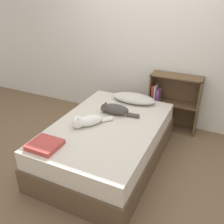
% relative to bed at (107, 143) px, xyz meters
% --- Properties ---
extents(ground_plane, '(8.00, 8.00, 0.00)m').
position_rel_bed_xyz_m(ground_plane, '(0.00, 0.00, -0.26)').
color(ground_plane, brown).
extents(wall_back, '(8.00, 0.06, 2.50)m').
position_rel_bed_xyz_m(wall_back, '(0.00, 1.33, 0.99)').
color(wall_back, silver).
rests_on(wall_back, ground_plane).
extents(bed, '(1.23, 1.85, 0.53)m').
position_rel_bed_xyz_m(bed, '(0.00, 0.00, 0.00)').
color(bed, brown).
rests_on(bed, ground_plane).
extents(pillow, '(0.63, 0.31, 0.11)m').
position_rel_bed_xyz_m(pillow, '(0.06, 0.74, 0.32)').
color(pillow, beige).
rests_on(pillow, bed).
extents(cat_light, '(0.38, 0.43, 0.17)m').
position_rel_bed_xyz_m(cat_light, '(-0.21, -0.14, 0.34)').
color(cat_light, white).
rests_on(cat_light, bed).
extents(cat_dark, '(0.52, 0.17, 0.14)m').
position_rel_bed_xyz_m(cat_dark, '(-0.03, 0.28, 0.34)').
color(cat_dark, '#47423D').
rests_on(cat_dark, bed).
extents(bookshelf, '(0.73, 0.26, 0.86)m').
position_rel_bed_xyz_m(bookshelf, '(0.52, 1.20, 0.18)').
color(bookshelf, brown).
rests_on(bookshelf, ground_plane).
extents(blanket_fold, '(0.31, 0.29, 0.05)m').
position_rel_bed_xyz_m(blanket_fold, '(-0.37, -0.69, 0.30)').
color(blanket_fold, '#B2423D').
rests_on(blanket_fold, bed).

